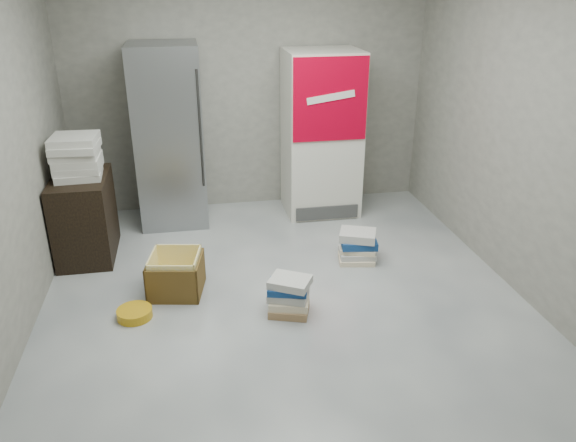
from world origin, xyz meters
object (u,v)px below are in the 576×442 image
at_px(cardboard_box, 176,276).
at_px(phonebook_stack_main, 289,295).
at_px(steel_fridge, 169,137).
at_px(wood_shelf, 85,217).
at_px(coke_cooler, 321,134).

bearing_deg(cardboard_box, phonebook_stack_main, -18.51).
bearing_deg(cardboard_box, steel_fridge, 100.72).
distance_m(steel_fridge, wood_shelf, 1.23).
xyz_separation_m(coke_cooler, wood_shelf, (-2.48, -0.72, -0.50)).
xyz_separation_m(coke_cooler, cardboard_box, (-1.64, -1.59, -0.76)).
xyz_separation_m(coke_cooler, phonebook_stack_main, (-0.75, -2.09, -0.75)).
relative_size(coke_cooler, wood_shelf, 2.25).
height_order(steel_fridge, phonebook_stack_main, steel_fridge).
bearing_deg(phonebook_stack_main, steel_fridge, 136.74).
relative_size(steel_fridge, phonebook_stack_main, 4.82).
bearing_deg(phonebook_stack_main, coke_cooler, 93.67).
height_order(steel_fridge, coke_cooler, steel_fridge).
relative_size(coke_cooler, phonebook_stack_main, 4.57).
height_order(coke_cooler, wood_shelf, coke_cooler).
xyz_separation_m(steel_fridge, cardboard_box, (0.01, -1.60, -0.80)).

